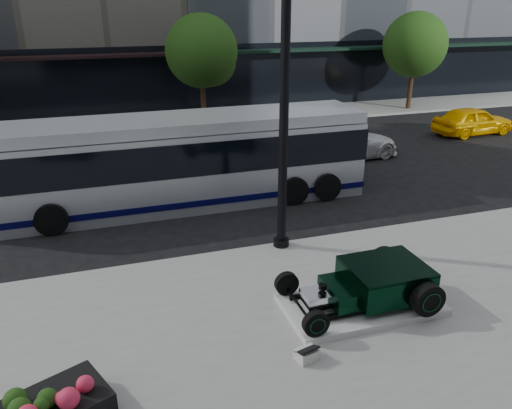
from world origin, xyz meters
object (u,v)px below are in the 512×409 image
object	(u,v)px
hot_rod	(376,282)
transit_bus	(185,160)
white_sedan	(345,142)
lamppost	(284,115)
yellow_taxi	(473,121)

from	to	relation	value
hot_rod	transit_bus	xyz separation A→B (m)	(-2.75, 7.59, 0.79)
white_sedan	transit_bus	bearing A→B (deg)	105.13
hot_rod	white_sedan	bearing A→B (deg)	65.89
lamppost	yellow_taxi	distance (m)	16.69
hot_rod	white_sedan	xyz separation A→B (m)	(4.71, 10.52, 0.01)
hot_rod	lamppost	bearing A→B (deg)	105.65
transit_bus	yellow_taxi	xyz separation A→B (m)	(15.58, 4.68, -0.77)
white_sedan	yellow_taxi	size ratio (longest dim) A/B	1.16
hot_rod	white_sedan	size ratio (longest dim) A/B	0.66
hot_rod	transit_bus	bearing A→B (deg)	109.89
transit_bus	yellow_taxi	size ratio (longest dim) A/B	2.89
hot_rod	transit_bus	size ratio (longest dim) A/B	0.27
hot_rod	transit_bus	distance (m)	8.11
white_sedan	lamppost	bearing A→B (deg)	135.49
transit_bus	lamppost	bearing A→B (deg)	-66.92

